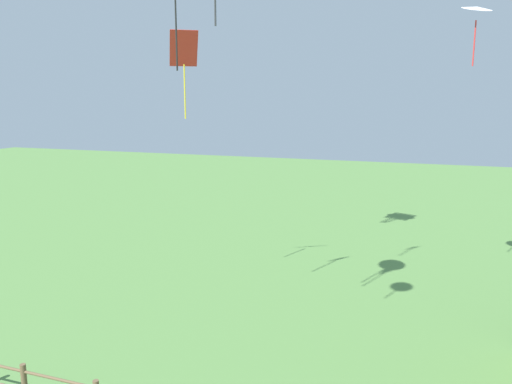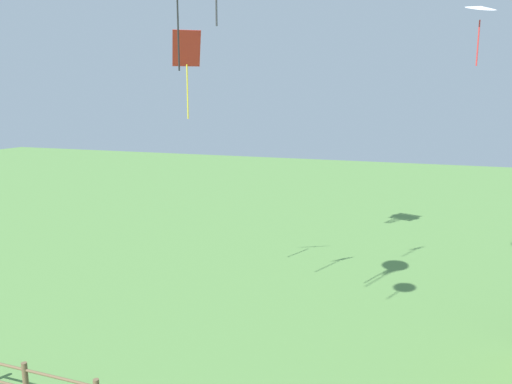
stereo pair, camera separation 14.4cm
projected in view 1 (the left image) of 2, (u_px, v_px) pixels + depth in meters
kite_white_delta at (477, 9)px, 17.24m from camera, size 1.41×1.40×2.15m
kite_red_diamond at (184, 55)px, 17.97m from camera, size 1.23×1.15×3.11m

